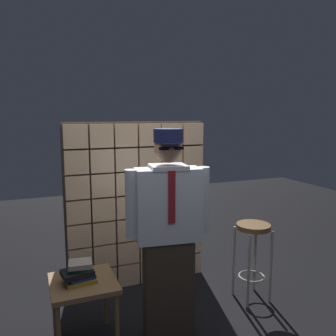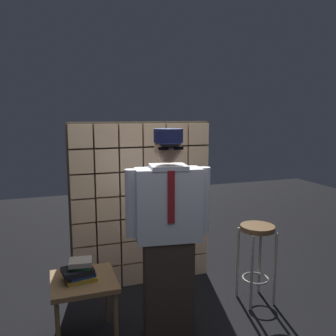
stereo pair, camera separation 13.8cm
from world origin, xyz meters
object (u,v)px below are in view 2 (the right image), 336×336
(bar_stool, at_px, (257,245))
(side_table, at_px, (84,288))
(book_stack, at_px, (80,271))
(standing_person, at_px, (168,232))

(bar_stool, bearing_deg, side_table, -176.39)
(bar_stool, relative_size, side_table, 1.42)
(bar_stool, relative_size, book_stack, 2.87)
(standing_person, bearing_deg, bar_stool, 21.21)
(side_table, height_order, book_stack, book_stack)
(standing_person, distance_m, side_table, 0.83)
(standing_person, bearing_deg, book_stack, 178.83)
(standing_person, xyz_separation_m, side_table, (-0.69, 0.13, -0.44))
(standing_person, relative_size, book_stack, 6.39)
(standing_person, relative_size, side_table, 3.17)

